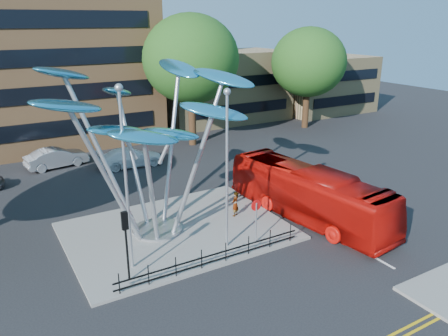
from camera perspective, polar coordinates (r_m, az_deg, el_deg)
ground at (r=21.10m, az=3.46°, el=-14.16°), size 120.00×120.00×0.00m
traffic_island at (r=25.21m, az=-6.14°, el=-8.16°), size 12.00×9.00×0.15m
low_building_near at (r=52.17m, az=-0.20°, el=10.62°), size 15.00×8.00×8.00m
low_building_far at (r=58.98m, az=12.86°, el=10.63°), size 12.00×8.00×7.00m
tree_right at (r=40.93m, az=-4.36°, el=13.99°), size 8.80×8.80×12.11m
tree_far at (r=48.82m, az=10.99°, el=13.39°), size 8.00×8.00×10.81m
leaf_sculpture at (r=23.18m, az=-9.85°, el=7.10°), size 12.72×9.54×9.51m
street_lamp_left at (r=19.89m, az=-12.84°, el=0.42°), size 0.36×0.36×8.80m
street_lamp_right at (r=21.47m, az=0.39°, el=1.54°), size 0.36×0.36×8.30m
traffic_light_island at (r=19.90m, az=-12.73°, el=-8.12°), size 0.28×0.18×3.42m
no_entry_sign_island at (r=23.04m, az=4.21°, el=-6.01°), size 0.60×0.10×2.45m
pedestrian_railing_front at (r=21.60m, az=-1.33°, el=-11.56°), size 10.00×0.06×1.00m
red_bus at (r=26.62m, az=10.95°, el=-3.31°), size 3.93×11.69×3.19m
pedestrian at (r=26.42m, az=1.47°, el=-4.71°), size 0.67×0.60×1.54m
parked_car_mid at (r=38.04m, az=-21.02°, el=1.27°), size 5.08×2.40×1.61m
parked_car_right at (r=36.57m, az=-12.09°, el=1.39°), size 5.38×2.46×1.52m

